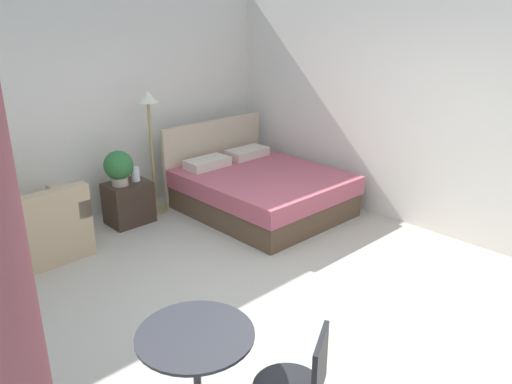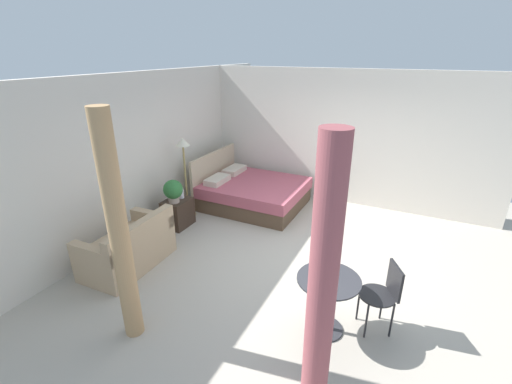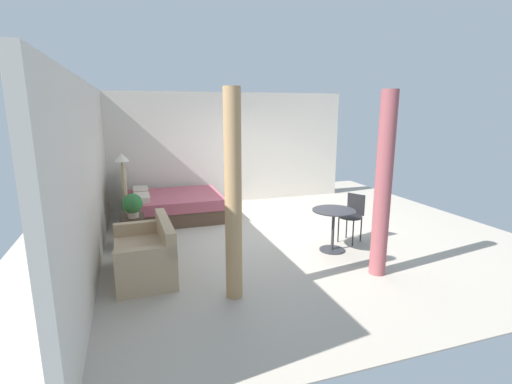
% 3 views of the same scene
% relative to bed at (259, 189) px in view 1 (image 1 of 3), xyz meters
% --- Properties ---
extents(ground_plane, '(8.23, 9.11, 0.02)m').
position_rel_bed_xyz_m(ground_plane, '(-1.52, -1.66, -0.30)').
color(ground_plane, '#B2A899').
extents(wall_back, '(8.23, 0.12, 2.79)m').
position_rel_bed_xyz_m(wall_back, '(-1.52, 1.39, 1.10)').
color(wall_back, silver).
rests_on(wall_back, ground).
extents(wall_right, '(0.12, 6.11, 2.79)m').
position_rel_bed_xyz_m(wall_right, '(1.10, -1.66, 1.10)').
color(wall_right, silver).
rests_on(wall_right, ground).
extents(bed, '(1.71, 2.04, 1.07)m').
position_rel_bed_xyz_m(bed, '(0.00, 0.00, 0.00)').
color(bed, brown).
rests_on(bed, ground).
extents(couch, '(1.38, 0.83, 0.82)m').
position_rel_bed_xyz_m(couch, '(-2.86, 0.66, 0.00)').
color(couch, tan).
rests_on(couch, ground).
extents(nightstand, '(0.53, 0.41, 0.53)m').
position_rel_bed_xyz_m(nightstand, '(-1.46, 0.83, -0.03)').
color(nightstand, '#38281E').
rests_on(nightstand, ground).
extents(potted_plant, '(0.35, 0.35, 0.43)m').
position_rel_bed_xyz_m(potted_plant, '(-1.56, 0.81, 0.47)').
color(potted_plant, tan).
rests_on(potted_plant, nightstand).
extents(vase, '(0.11, 0.11, 0.18)m').
position_rel_bed_xyz_m(vase, '(-1.34, 0.82, 0.32)').
color(vase, silver).
rests_on(vase, nightstand).
extents(floor_lamp, '(0.31, 0.31, 1.59)m').
position_rel_bed_xyz_m(floor_lamp, '(-1.01, 0.93, 0.92)').
color(floor_lamp, '#99844C').
rests_on(floor_lamp, ground).
extents(balcony_table, '(0.72, 0.72, 0.72)m').
position_rel_bed_xyz_m(balcony_table, '(-2.86, -2.41, 0.22)').
color(balcony_table, '#2D2D33').
rests_on(balcony_table, ground).
extents(cafe_chair_near_window, '(0.57, 0.57, 0.87)m').
position_rel_bed_xyz_m(cafe_chair_near_window, '(-2.54, -2.99, 0.24)').
color(cafe_chair_near_window, black).
rests_on(cafe_chair_near_window, ground).
extents(curtain_left, '(0.24, 0.24, 2.65)m').
position_rel_bed_xyz_m(curtain_left, '(-3.88, -2.58, 1.03)').
color(curtain_left, '#994C51').
rests_on(curtain_left, ground).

